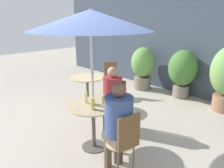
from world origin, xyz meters
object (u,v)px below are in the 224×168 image
Objects in this scene: seated_person_0 at (118,121)px; potted_plant_1 at (183,70)px; bistro_chair_3 at (111,76)px; cafe_table_near at (93,115)px; bistro_chair_1 at (116,99)px; potted_plant_0 at (143,66)px; bistro_chair_0 at (125,140)px; umbrella at (91,20)px; cafe_table_far at (87,84)px; seated_person_1 at (112,93)px; beer_glass_0 at (86,98)px; beer_glass_2 at (103,100)px; beer_glass_1 at (93,104)px.

seated_person_0 is 1.02× the size of potted_plant_1.
cafe_table_near is at bearing -102.95° from bistro_chair_3.
bistro_chair_3 is 0.73× the size of potted_plant_1.
potted_plant_0 is (-1.06, 2.14, 0.13)m from bistro_chair_1.
bistro_chair_0 and bistro_chair_1 have the same top height.
umbrella is (-0.79, 0.14, 1.42)m from bistro_chair_0.
cafe_table_far is 1.19m from seated_person_1.
seated_person_1 reaches higher than bistro_chair_3.
seated_person_1 is (1.13, -0.32, 0.14)m from cafe_table_far.
bistro_chair_1 is 0.82m from beer_glass_0.
cafe_table_far is 0.86× the size of bistro_chair_3.
bistro_chair_3 is at bearing 133.52° from beer_glass_2.
cafe_table_near is 0.63× the size of potted_plant_1.
beer_glass_0 is (1.20, -0.95, 0.24)m from cafe_table_far.
umbrella is (0.16, 0.01, 1.15)m from beer_glass_0.
bistro_chair_3 is at bearing -120.06° from bistro_chair_0.
potted_plant_1 reaches higher than beer_glass_0.
seated_person_1 is 0.99× the size of potted_plant_0.
beer_glass_0 is at bearing -68.09° from potted_plant_0.
umbrella reaches higher than beer_glass_0.
beer_glass_2 reaches higher than cafe_table_far.
bistro_chair_3 is 1.78m from seated_person_1.
beer_glass_1 reaches higher than bistro_chair_0.
bistro_chair_3 is 5.07× the size of beer_glass_1.
seated_person_0 is at bearing -56.78° from potted_plant_0.
cafe_table_near and cafe_table_far have the same top height.
bistro_chair_0 is 0.75× the size of potted_plant_0.
cafe_table_far is 1.82m from beer_glass_1.
bistro_chair_1 is at bearing 90.00° from seated_person_1.
bistro_chair_1 is 0.73× the size of potted_plant_1.
potted_plant_1 is at bearing -152.42° from bistro_chair_0.
seated_person_0 reaches higher than beer_glass_1.
umbrella reaches higher than seated_person_0.
cafe_table_near is 0.80m from bistro_chair_1.
cafe_table_far is at bearing 144.65° from seated_person_1.
cafe_table_far is at bearing -118.21° from potted_plant_1.
seated_person_1 is 0.58m from beer_glass_2.
seated_person_1 is at bearing 122.23° from beer_glass_2.
cafe_table_far is 0.62× the size of seated_person_0.
seated_person_1 reaches higher than beer_glass_2.
bistro_chair_0 reaches higher than cafe_table_near.
beer_glass_2 is 1.17m from umbrella.
cafe_table_far is at bearing -90.73° from potted_plant_0.
beer_glass_0 reaches higher than beer_glass_2.
cafe_table_near is 0.64× the size of potted_plant_0.
bistro_chair_0 is 3.71m from potted_plant_0.
beer_glass_0 is 1.19× the size of beer_glass_2.
umbrella is at bearing 5.43° from beer_glass_0.
seated_person_0 is at bearing -24.09° from beer_glass_2.
bistro_chair_0 is 1.63m from umbrella.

